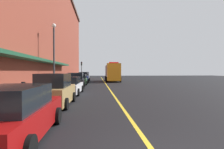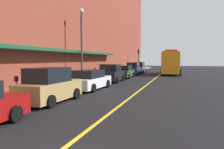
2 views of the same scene
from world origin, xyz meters
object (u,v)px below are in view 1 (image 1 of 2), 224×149
(parking_meter_1, at_px, (66,79))
(street_lamp_left, at_px, (54,49))
(parking_meter_0, at_px, (71,78))
(parking_meter_3, at_px, (63,80))
(traffic_light_near, at_px, (82,67))
(parked_car_5, at_px, (83,78))
(parking_meter_2, at_px, (23,90))
(parked_car_3, at_px, (76,81))
(parked_car_0, at_px, (14,115))
(parked_car_6, at_px, (85,77))
(parked_car_2, at_px, (70,86))
(utility_truck, at_px, (112,73))
(parked_car_1, at_px, (55,91))
(parked_car_4, at_px, (81,80))

(parking_meter_1, distance_m, street_lamp_left, 5.09)
(parking_meter_0, relative_size, parking_meter_3, 1.00)
(street_lamp_left, bearing_deg, parking_meter_1, 81.01)
(traffic_light_near, bearing_deg, parked_car_5, -83.44)
(parking_meter_2, relative_size, street_lamp_left, 0.19)
(parked_car_3, bearing_deg, parked_car_0, 178.64)
(parked_car_5, distance_m, parked_car_6, 5.58)
(traffic_light_near, bearing_deg, street_lamp_left, -91.46)
(parked_car_2, height_order, parking_meter_2, parked_car_2)
(street_lamp_left, distance_m, traffic_light_near, 25.99)
(street_lamp_left, bearing_deg, parking_meter_0, 85.81)
(parked_car_2, relative_size, utility_truck, 0.55)
(parked_car_5, relative_size, utility_truck, 0.49)
(parked_car_2, bearing_deg, traffic_light_near, 4.51)
(parked_car_5, relative_size, parking_meter_2, 3.29)
(parking_meter_3, xyz_separation_m, traffic_light_near, (0.06, 24.04, 2.10))
(parked_car_0, bearing_deg, parking_meter_3, 4.91)
(parked_car_3, distance_m, utility_truck, 14.92)
(parked_car_3, distance_m, parking_meter_2, 12.61)
(parked_car_0, relative_size, parked_car_1, 1.14)
(parking_meter_0, bearing_deg, parked_car_3, -75.34)
(parked_car_5, distance_m, parking_meter_1, 10.57)
(parking_meter_2, xyz_separation_m, traffic_light_near, (0.06, 35.36, 2.10))
(parking_meter_2, bearing_deg, parked_car_0, -71.37)
(parked_car_4, xyz_separation_m, parking_meter_1, (-1.41, -4.56, 0.30))
(parked_car_1, relative_size, parking_meter_1, 3.18)
(parked_car_2, distance_m, parking_meter_1, 6.97)
(utility_truck, bearing_deg, parked_car_1, -11.98)
(parked_car_3, xyz_separation_m, parking_meter_1, (-1.33, 0.67, 0.19))
(parked_car_6, xyz_separation_m, parking_meter_3, (-1.37, -17.94, 0.17))
(parking_meter_3, bearing_deg, parked_car_5, 83.52)
(parked_car_5, relative_size, parking_meter_3, 3.29)
(parking_meter_1, relative_size, traffic_light_near, 0.31)
(parked_car_1, xyz_separation_m, parking_meter_0, (-1.42, 16.67, 0.18))
(parked_car_1, xyz_separation_m, traffic_light_near, (-1.36, 34.42, 2.27))
(parked_car_1, relative_size, parking_meter_2, 3.18)
(parked_car_0, xyz_separation_m, parked_car_6, (-0.12, 33.68, 0.13))
(parked_car_2, height_order, parking_meter_3, parked_car_2)
(parked_car_5, distance_m, traffic_light_near, 11.97)
(utility_truck, xyz_separation_m, parking_meter_3, (-7.05, -14.97, -0.74))
(parking_meter_0, bearing_deg, parking_meter_1, -90.00)
(parked_car_0, relative_size, traffic_light_near, 1.12)
(parked_car_4, xyz_separation_m, parked_car_5, (-0.01, 5.91, 0.13))
(parking_meter_0, xyz_separation_m, parking_meter_2, (0.00, -17.61, 0.00))
(parked_car_6, xyz_separation_m, street_lamp_left, (-1.97, -19.85, 3.51))
(parking_meter_2, height_order, parking_meter_3, same)
(street_lamp_left, bearing_deg, parked_car_1, -76.58)
(parked_car_2, distance_m, parking_meter_2, 6.58)
(street_lamp_left, bearing_deg, traffic_light_near, 88.54)
(parked_car_2, xyz_separation_m, parked_car_4, (-0.09, 11.36, 0.02))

